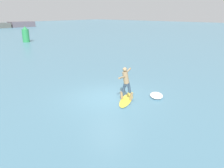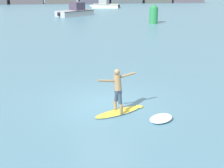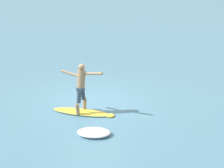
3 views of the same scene
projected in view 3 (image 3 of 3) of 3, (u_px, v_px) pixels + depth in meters
The scene contains 4 objects.
ground_plane at pixel (92, 102), 14.26m from camera, with size 200.00×200.00×0.00m, color teal.
surfboard at pixel (82, 112), 13.33m from camera, with size 2.27×1.46×0.20m.
surfer at pixel (81, 84), 13.02m from camera, with size 1.56×0.74×1.73m.
wave_foam_at_tail at pixel (94, 132), 11.73m from camera, with size 1.27×1.19×0.18m.
Camera 3 is at (9.20, -9.44, 5.53)m, focal length 60.00 mm.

